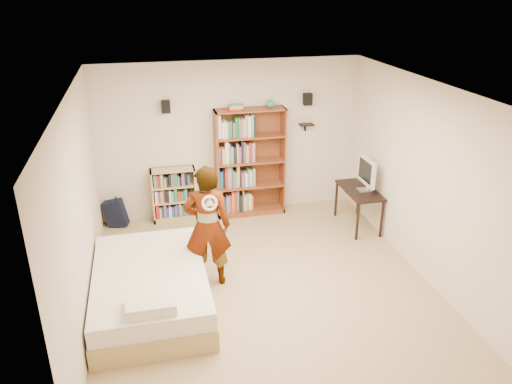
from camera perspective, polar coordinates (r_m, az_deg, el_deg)
ground at (r=7.00m, az=0.93°, el=-10.63°), size 4.50×5.00×0.01m
room_shell at (r=6.19m, az=1.04°, el=3.04°), size 4.52×5.02×2.71m
crown_molding at (r=5.94m, az=1.10°, el=11.29°), size 4.50×5.00×0.06m
speaker_left at (r=8.26m, az=-10.28°, el=9.58°), size 0.14×0.12×0.20m
speaker_right at (r=8.71m, az=5.92°, el=10.51°), size 0.14×0.12×0.20m
wall_shelf at (r=8.83m, az=5.78°, el=7.68°), size 0.25×0.16×0.02m
tall_bookshelf at (r=8.66m, az=-0.67°, el=3.34°), size 1.20×0.35×1.90m
low_bookshelf at (r=8.71m, az=-9.35°, el=-0.29°), size 0.75×0.28×0.94m
computer_desk at (r=8.59m, az=11.59°, el=-1.77°), size 0.50×0.99×0.68m
imac at (r=8.33m, az=12.36°, el=1.96°), size 0.19×0.57×0.56m
daybed at (r=6.60m, az=-11.98°, el=-10.18°), size 1.42×2.18×0.64m
person at (r=6.69m, az=-5.57°, el=-3.93°), size 0.69×0.51×1.72m
wii_wheel at (r=6.19m, az=-5.33°, el=-1.28°), size 0.20×0.08×0.21m
navy_bag at (r=8.78m, az=-15.76°, el=-2.32°), size 0.41×0.32×0.49m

